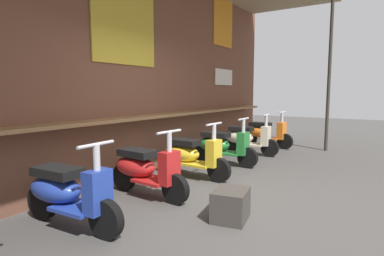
{
  "coord_description": "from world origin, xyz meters",
  "views": [
    {
      "loc": [
        -3.81,
        -1.87,
        1.47
      ],
      "look_at": [
        1.1,
        1.34,
        0.79
      ],
      "focal_mm": 29.46,
      "sensor_mm": 36.0,
      "label": 1
    }
  ],
  "objects_px": {
    "scooter_blue": "(66,192)",
    "scooter_orange": "(264,132)",
    "scooter_red": "(144,169)",
    "scooter_yellow": "(189,155)",
    "scooter_cream": "(246,138)",
    "merchandise_crate": "(231,205)",
    "scooter_green": "(221,145)"
  },
  "relations": [
    {
      "from": "scooter_yellow",
      "to": "scooter_green",
      "type": "height_order",
      "value": "same"
    },
    {
      "from": "scooter_green",
      "to": "scooter_orange",
      "type": "distance_m",
      "value": 2.47
    },
    {
      "from": "scooter_cream",
      "to": "merchandise_crate",
      "type": "bearing_deg",
      "value": -71.95
    },
    {
      "from": "scooter_green",
      "to": "merchandise_crate",
      "type": "xyz_separation_m",
      "value": [
        -2.42,
        -1.41,
        -0.21
      ]
    },
    {
      "from": "scooter_red",
      "to": "scooter_cream",
      "type": "xyz_separation_m",
      "value": [
        3.57,
        0.0,
        0.0
      ]
    },
    {
      "from": "scooter_blue",
      "to": "scooter_green",
      "type": "height_order",
      "value": "same"
    },
    {
      "from": "scooter_yellow",
      "to": "scooter_cream",
      "type": "height_order",
      "value": "same"
    },
    {
      "from": "scooter_yellow",
      "to": "scooter_blue",
      "type": "bearing_deg",
      "value": -89.34
    },
    {
      "from": "scooter_orange",
      "to": "scooter_yellow",
      "type": "bearing_deg",
      "value": -85.5
    },
    {
      "from": "scooter_blue",
      "to": "scooter_orange",
      "type": "xyz_separation_m",
      "value": [
        6.04,
        -0.0,
        0.0
      ]
    },
    {
      "from": "scooter_green",
      "to": "scooter_orange",
      "type": "height_order",
      "value": "same"
    },
    {
      "from": "scooter_yellow",
      "to": "scooter_red",
      "type": "bearing_deg",
      "value": -89.34
    },
    {
      "from": "scooter_yellow",
      "to": "merchandise_crate",
      "type": "height_order",
      "value": "scooter_yellow"
    },
    {
      "from": "scooter_cream",
      "to": "scooter_blue",
      "type": "bearing_deg",
      "value": -93.05
    },
    {
      "from": "scooter_blue",
      "to": "scooter_green",
      "type": "xyz_separation_m",
      "value": [
        3.57,
        0.0,
        0.0
      ]
    },
    {
      "from": "scooter_red",
      "to": "scooter_green",
      "type": "bearing_deg",
      "value": 93.52
    },
    {
      "from": "scooter_blue",
      "to": "merchandise_crate",
      "type": "xyz_separation_m",
      "value": [
        1.15,
        -1.41,
        -0.21
      ]
    },
    {
      "from": "merchandise_crate",
      "to": "scooter_blue",
      "type": "bearing_deg",
      "value": 129.26
    },
    {
      "from": "scooter_red",
      "to": "scooter_orange",
      "type": "relative_size",
      "value": 1.0
    },
    {
      "from": "scooter_green",
      "to": "scooter_orange",
      "type": "xyz_separation_m",
      "value": [
        2.47,
        -0.0,
        0.0
      ]
    },
    {
      "from": "scooter_cream",
      "to": "scooter_orange",
      "type": "relative_size",
      "value": 1.0
    },
    {
      "from": "scooter_red",
      "to": "scooter_yellow",
      "type": "relative_size",
      "value": 1.0
    },
    {
      "from": "scooter_orange",
      "to": "scooter_cream",
      "type": "bearing_deg",
      "value": -85.5
    },
    {
      "from": "scooter_green",
      "to": "scooter_blue",
      "type": "bearing_deg",
      "value": -90.95
    },
    {
      "from": "scooter_cream",
      "to": "merchandise_crate",
      "type": "relative_size",
      "value": 3.02
    },
    {
      "from": "scooter_blue",
      "to": "scooter_red",
      "type": "bearing_deg",
      "value": 86.2
    },
    {
      "from": "merchandise_crate",
      "to": "scooter_red",
      "type": "bearing_deg",
      "value": 86.15
    },
    {
      "from": "scooter_orange",
      "to": "merchandise_crate",
      "type": "xyz_separation_m",
      "value": [
        -4.89,
        -1.41,
        -0.21
      ]
    },
    {
      "from": "scooter_blue",
      "to": "scooter_red",
      "type": "distance_m",
      "value": 1.25
    },
    {
      "from": "scooter_yellow",
      "to": "scooter_cream",
      "type": "xyz_separation_m",
      "value": [
        2.39,
        -0.0,
        0.0
      ]
    },
    {
      "from": "scooter_orange",
      "to": "merchandise_crate",
      "type": "height_order",
      "value": "scooter_orange"
    },
    {
      "from": "scooter_cream",
      "to": "scooter_yellow",
      "type": "bearing_deg",
      "value": -93.05
    }
  ]
}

